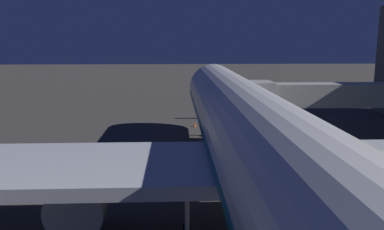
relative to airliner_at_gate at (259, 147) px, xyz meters
The scene contains 5 objects.
ground_plane 12.00m from the airliner_at_gate, 90.00° to the right, with size 320.00×320.00×0.00m, color #383533.
airliner_at_gate is the anchor object (origin of this frame).
jet_bridge 23.95m from the airliner_at_gate, 122.74° to the right, with size 24.39×3.40×7.06m.
traffic_cone_nose_port 30.33m from the airliner_at_gate, 94.22° to the right, with size 0.36×0.36×0.55m, color orange.
traffic_cone_nose_starboard 30.33m from the airliner_at_gate, 85.78° to the right, with size 0.36×0.36×0.55m, color orange.
Camera 1 is at (4.79, 32.25, 11.40)m, focal length 36.67 mm.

